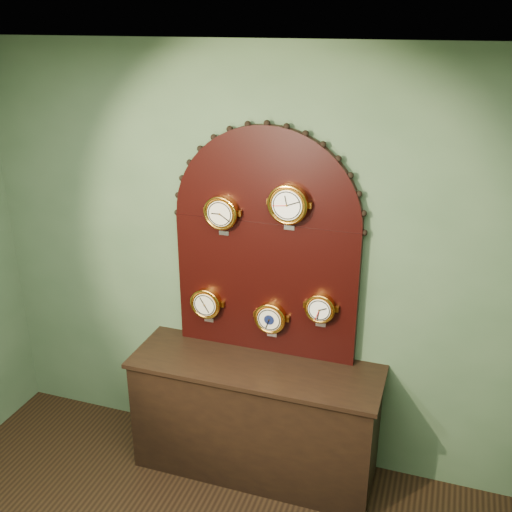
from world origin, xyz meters
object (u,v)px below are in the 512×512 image
(shop_counter, at_px, (255,420))
(display_board, at_px, (266,238))
(tide_clock, at_px, (320,308))
(hygrometer, at_px, (206,303))
(roman_clock, at_px, (222,212))
(barometer, at_px, (271,318))
(arabic_clock, at_px, (288,204))

(shop_counter, distance_m, display_board, 1.25)
(shop_counter, bearing_deg, tide_clock, 22.20)
(shop_counter, height_order, hygrometer, hygrometer)
(shop_counter, height_order, roman_clock, roman_clock)
(shop_counter, relative_size, tide_clock, 6.55)
(roman_clock, bearing_deg, barometer, 0.01)
(display_board, relative_size, roman_clock, 5.65)
(roman_clock, distance_m, arabic_clock, 0.44)
(hygrometer, relative_size, barometer, 1.00)
(barometer, bearing_deg, tide_clock, 0.11)
(arabic_clock, relative_size, barometer, 1.14)
(shop_counter, xyz_separation_m, arabic_clock, (0.16, 0.15, 1.48))
(display_board, xyz_separation_m, barometer, (0.05, -0.07, -0.52))
(arabic_clock, height_order, hygrometer, arabic_clock)
(roman_clock, distance_m, hygrometer, 0.66)
(shop_counter, xyz_separation_m, barometer, (0.05, 0.15, 0.71))
(arabic_clock, xyz_separation_m, barometer, (-0.10, 0.00, -0.78))
(display_board, bearing_deg, barometer, -50.41)
(shop_counter, height_order, arabic_clock, arabic_clock)
(display_board, distance_m, arabic_clock, 0.31)
(hygrometer, bearing_deg, tide_clock, 0.04)
(shop_counter, height_order, display_board, display_board)
(arabic_clock, height_order, barometer, arabic_clock)
(shop_counter, distance_m, hygrometer, 0.85)
(hygrometer, xyz_separation_m, barometer, (0.45, -0.00, -0.03))
(arabic_clock, bearing_deg, barometer, 179.57)
(barometer, bearing_deg, display_board, 129.59)
(arabic_clock, bearing_deg, hygrometer, 179.91)
(display_board, height_order, arabic_clock, display_board)
(barometer, xyz_separation_m, tide_clock, (0.32, 0.00, 0.12))
(display_board, bearing_deg, tide_clock, -9.85)
(barometer, bearing_deg, arabic_clock, -0.43)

